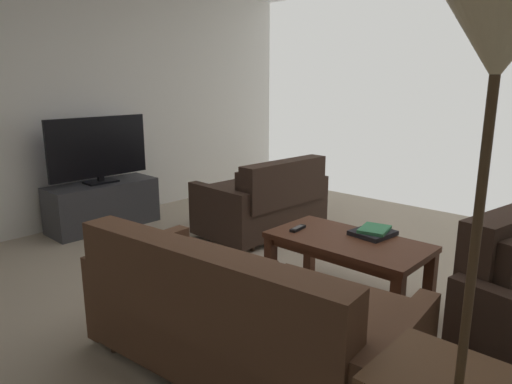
% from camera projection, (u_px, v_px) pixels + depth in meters
% --- Properties ---
extents(ground_plane, '(5.83, 5.70, 0.01)m').
position_uv_depth(ground_plane, '(308.00, 294.00, 3.45)').
color(ground_plane, tan).
extents(wall_right, '(0.12, 5.70, 2.62)m').
position_uv_depth(wall_right, '(93.00, 101.00, 5.05)').
color(wall_right, white).
rests_on(wall_right, ground).
extents(sofa_main, '(1.83, 0.94, 0.79)m').
position_uv_depth(sofa_main, '(237.00, 316.00, 2.42)').
color(sofa_main, black).
rests_on(sofa_main, ground).
extents(loveseat_near, '(0.87, 1.26, 0.79)m').
position_uv_depth(loveseat_near, '(264.00, 201.00, 4.69)').
color(loveseat_near, black).
rests_on(loveseat_near, ground).
extents(coffee_table, '(1.08, 0.57, 0.47)m').
position_uv_depth(coffee_table, '(348.00, 249.00, 3.23)').
color(coffee_table, '#4C2819').
rests_on(coffee_table, ground).
extents(floor_lamp, '(0.35, 0.35, 1.80)m').
position_uv_depth(floor_lamp, '(495.00, 75.00, 1.20)').
color(floor_lamp, '#47331E').
rests_on(floor_lamp, ground).
extents(tv_stand, '(0.46, 1.13, 0.49)m').
position_uv_depth(tv_stand, '(103.00, 205.00, 4.94)').
color(tv_stand, '#38383D').
rests_on(tv_stand, ground).
extents(flat_tv, '(0.21, 1.07, 0.68)m').
position_uv_depth(flat_tv, '(98.00, 149.00, 4.79)').
color(flat_tv, black).
rests_on(flat_tv, tv_stand).
extents(book_stack, '(0.28, 0.30, 0.05)m').
position_uv_depth(book_stack, '(373.00, 232.00, 3.28)').
color(book_stack, black).
rests_on(book_stack, coffee_table).
extents(tv_remote, '(0.06, 0.16, 0.02)m').
position_uv_depth(tv_remote, '(297.00, 229.00, 3.40)').
color(tv_remote, black).
rests_on(tv_remote, coffee_table).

